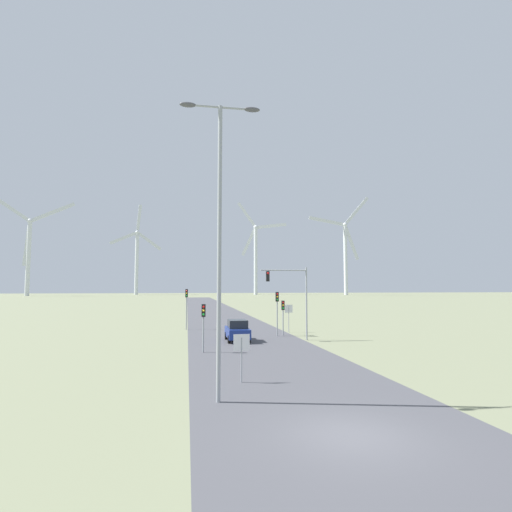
# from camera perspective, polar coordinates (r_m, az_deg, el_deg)

# --- Properties ---
(ground_plane) EXTENTS (600.00, 600.00, 0.00)m
(ground_plane) POSITION_cam_1_polar(r_m,az_deg,el_deg) (14.03, 13.49, -23.63)
(ground_plane) COLOR #757A5B
(road_surface) EXTENTS (10.00, 240.00, 0.01)m
(road_surface) POSITION_cam_1_polar(r_m,az_deg,el_deg) (60.59, -4.98, -8.82)
(road_surface) COLOR #47474C
(road_surface) RESTS_ON ground
(streetlamp) EXTENTS (3.44, 0.32, 12.41)m
(streetlamp) POSITION_cam_1_polar(r_m,az_deg,el_deg) (16.82, -5.23, 5.59)
(streetlamp) COLOR #93999E
(streetlamp) RESTS_ON ground
(stop_sign_near) EXTENTS (0.81, 0.07, 2.33)m
(stop_sign_near) POSITION_cam_1_polar(r_m,az_deg,el_deg) (20.05, -2.08, -13.09)
(stop_sign_near) COLOR #93999E
(stop_sign_near) RESTS_ON ground
(stop_sign_far) EXTENTS (0.81, 0.07, 2.82)m
(stop_sign_far) POSITION_cam_1_polar(r_m,az_deg,el_deg) (41.39, 4.69, -8.13)
(stop_sign_far) COLOR #93999E
(stop_sign_far) RESTS_ON ground
(traffic_light_post_near_left) EXTENTS (0.28, 0.34, 3.41)m
(traffic_light_post_near_left) POSITION_cam_1_polar(r_m,az_deg,el_deg) (29.06, -7.52, -8.62)
(traffic_light_post_near_left) COLOR #93999E
(traffic_light_post_near_left) RESTS_ON ground
(traffic_light_post_near_right) EXTENTS (0.28, 0.34, 4.16)m
(traffic_light_post_near_right) POSITION_cam_1_polar(r_m,az_deg,el_deg) (38.25, 3.04, -6.83)
(traffic_light_post_near_right) COLOR #93999E
(traffic_light_post_near_right) RESTS_ON ground
(traffic_light_post_mid_left) EXTENTS (0.28, 0.33, 4.41)m
(traffic_light_post_mid_left) POSITION_cam_1_polar(r_m,az_deg,el_deg) (44.69, -9.90, -6.21)
(traffic_light_post_mid_left) COLOR #93999E
(traffic_light_post_mid_left) RESTS_ON ground
(traffic_light_post_mid_right) EXTENTS (0.28, 0.34, 3.32)m
(traffic_light_post_mid_right) POSITION_cam_1_polar(r_m,az_deg,el_deg) (39.14, 3.88, -7.67)
(traffic_light_post_mid_right) COLOR #93999E
(traffic_light_post_mid_right) RESTS_ON ground
(traffic_light_mast_overhead) EXTENTS (4.17, 0.35, 6.37)m
(traffic_light_mast_overhead) POSITION_cam_1_polar(r_m,az_deg,el_deg) (35.28, 5.06, -4.68)
(traffic_light_mast_overhead) COLOR #93999E
(traffic_light_mast_overhead) RESTS_ON ground
(car_approaching) EXTENTS (1.88, 4.11, 1.83)m
(car_approaching) POSITION_cam_1_polar(r_m,az_deg,el_deg) (34.93, -2.69, -10.57)
(car_approaching) COLOR navy
(car_approaching) RESTS_ON ground
(wind_turbine_far_left) EXTENTS (42.07, 3.01, 53.73)m
(wind_turbine_far_left) POSITION_cam_1_polar(r_m,az_deg,el_deg) (241.87, -29.70, 1.10)
(wind_turbine_far_left) COLOR silver
(wind_turbine_far_left) RESTS_ON ground
(wind_turbine_left) EXTENTS (30.38, 7.46, 55.74)m
(wind_turbine_left) POSITION_cam_1_polar(r_m,az_deg,el_deg) (255.60, -16.65, 0.07)
(wind_turbine_left) COLOR silver
(wind_turbine_left) RESTS_ON ground
(wind_turbine_center) EXTENTS (29.23, 8.85, 57.10)m
(wind_turbine_center) POSITION_cam_1_polar(r_m,az_deg,el_deg) (243.36, -0.05, 0.52)
(wind_turbine_center) COLOR silver
(wind_turbine_center) RESTS_ON ground
(wind_turbine_right) EXTENTS (36.58, 3.29, 58.65)m
(wind_turbine_right) POSITION_cam_1_polar(r_m,az_deg,el_deg) (240.65, 12.65, 0.83)
(wind_turbine_right) COLOR silver
(wind_turbine_right) RESTS_ON ground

